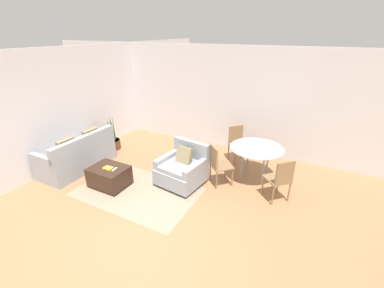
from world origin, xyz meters
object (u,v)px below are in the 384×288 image
at_px(ottoman, 109,176).
at_px(dining_table, 256,151).
at_px(armchair, 183,169).
at_px(dining_chair_near_left, 218,163).
at_px(couch, 79,157).
at_px(tv_remote_primary, 114,169).
at_px(dining_chair_near_right, 280,177).
at_px(potted_plant, 113,141).
at_px(book_stack, 108,168).
at_px(dining_chair_far_left, 237,141).

distance_m(ottoman, dining_table, 3.21).
relative_size(armchair, dining_chair_near_left, 1.09).
xyz_separation_m(couch, tv_remote_primary, (1.36, -0.23, 0.13)).
relative_size(dining_chair_near_left, dining_chair_near_right, 1.00).
relative_size(couch, tv_remote_primary, 10.00).
relative_size(dining_table, dining_chair_near_left, 1.30).
height_order(couch, dining_chair_near_left, same).
xyz_separation_m(potted_plant, dining_table, (3.94, 0.30, 0.45)).
relative_size(armchair, book_stack, 5.00).
bearing_deg(dining_chair_near_right, potted_plant, 175.82).
xyz_separation_m(dining_table, dining_chair_near_left, (-0.64, -0.64, -0.15)).
height_order(dining_chair_near_left, dining_chair_far_left, same).
height_order(dining_table, dining_chair_far_left, dining_chair_far_left).
xyz_separation_m(book_stack, dining_chair_near_left, (1.98, 1.16, 0.07)).
distance_m(ottoman, dining_chair_near_left, 2.32).
height_order(tv_remote_primary, dining_chair_near_right, dining_chair_near_right).
relative_size(couch, dining_chair_far_left, 1.91).
bearing_deg(armchair, potted_plant, 166.34).
xyz_separation_m(armchair, dining_chair_near_right, (1.97, 0.30, 0.18)).
relative_size(tv_remote_primary, dining_chair_far_left, 0.19).
xyz_separation_m(armchair, book_stack, (-1.29, -0.86, 0.11)).
height_order(couch, dining_chair_near_right, same).
bearing_deg(armchair, dining_chair_far_left, 66.46).
xyz_separation_m(potted_plant, dining_chair_far_left, (3.31, 0.94, 0.30)).
bearing_deg(potted_plant, dining_chair_near_left, -5.79).
bearing_deg(couch, ottoman, -10.91).
relative_size(tv_remote_primary, dining_chair_near_left, 0.19).
relative_size(tv_remote_primary, dining_chair_near_right, 0.19).
height_order(armchair, dining_chair_near_left, dining_chair_near_left).
height_order(dining_chair_near_left, dining_chair_near_right, same).
distance_m(armchair, book_stack, 1.56).
relative_size(dining_chair_near_right, dining_chair_far_left, 1.00).
distance_m(tv_remote_primary, dining_chair_near_right, 3.32).
xyz_separation_m(tv_remote_primary, dining_chair_far_left, (1.84, 2.40, 0.08)).
height_order(armchair, book_stack, armchair).
bearing_deg(potted_plant, dining_chair_near_right, -4.18).
relative_size(armchair, dining_chair_far_left, 1.09).
xyz_separation_m(couch, dining_chair_near_right, (4.48, 0.90, 0.20)).
distance_m(tv_remote_primary, dining_chair_far_left, 3.03).
xyz_separation_m(armchair, ottoman, (-1.33, -0.82, -0.10)).
distance_m(couch, book_stack, 1.25).
bearing_deg(ottoman, book_stack, -47.76).
distance_m(armchair, ottoman, 1.56).
distance_m(book_stack, dining_chair_near_right, 3.46).
height_order(armchair, dining_chair_near_right, dining_chair_near_right).
relative_size(potted_plant, dining_chair_near_right, 1.12).
height_order(ottoman, dining_table, dining_table).
xyz_separation_m(dining_chair_near_left, dining_chair_near_right, (1.28, 0.00, 0.00)).
bearing_deg(tv_remote_primary, armchair, 35.40).
height_order(ottoman, potted_plant, potted_plant).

